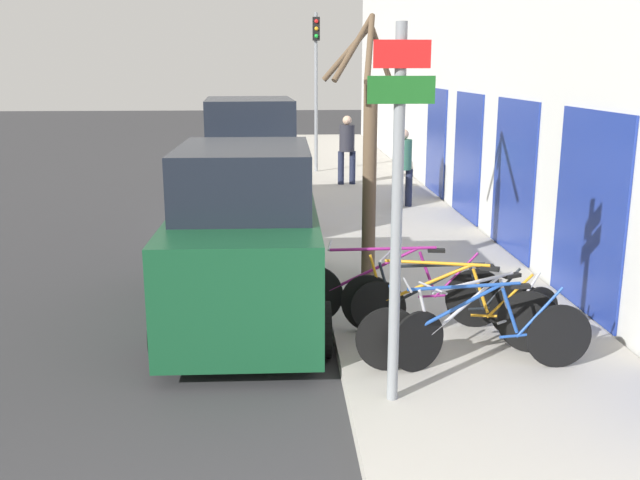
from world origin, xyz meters
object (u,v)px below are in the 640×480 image
(bicycle_2, at_px, (447,307))
(bicycle_1, at_px, (480,322))
(parked_car_1, at_px, (250,169))
(pedestrian_near, at_px, (403,162))
(bicycle_4, at_px, (394,291))
(parked_car_0, at_px, (246,241))
(traffic_light, at_px, (316,71))
(street_tree, at_px, (368,157))
(bicycle_3, at_px, (448,304))
(pedestrian_far, at_px, (347,145))
(signpost, at_px, (397,204))
(bicycle_0, at_px, (474,332))

(bicycle_2, bearing_deg, bicycle_1, -124.49)
(parked_car_1, bearing_deg, pedestrian_near, 12.20)
(bicycle_4, distance_m, parked_car_0, 1.98)
(bicycle_2, xyz_separation_m, traffic_light, (-0.70, 13.46, 2.48))
(bicycle_4, height_order, street_tree, street_tree)
(bicycle_3, bearing_deg, traffic_light, 10.10)
(parked_car_0, bearing_deg, pedestrian_far, 77.77)
(signpost, distance_m, traffic_light, 14.88)
(bicycle_1, xyz_separation_m, pedestrian_near, (0.63, 8.38, 0.60))
(bicycle_0, bearing_deg, pedestrian_far, 1.58)
(bicycle_4, distance_m, traffic_light, 13.12)
(bicycle_4, distance_m, pedestrian_near, 7.54)
(parked_car_0, xyz_separation_m, street_tree, (1.69, 1.19, 0.91))
(bicycle_2, distance_m, parked_car_1, 7.49)
(signpost, bearing_deg, pedestrian_near, 79.55)
(pedestrian_near, xyz_separation_m, traffic_light, (-1.59, 5.50, 1.90))
(bicycle_1, relative_size, traffic_light, 0.46)
(street_tree, bearing_deg, bicycle_3, -74.53)
(bicycle_1, relative_size, pedestrian_far, 1.17)
(signpost, height_order, bicycle_4, signpost)
(bicycle_1, height_order, bicycle_3, same)
(bicycle_0, xyz_separation_m, pedestrian_near, (0.79, 8.72, 0.58))
(bicycle_0, relative_size, traffic_light, 0.54)
(bicycle_2, distance_m, parked_car_0, 2.67)
(bicycle_0, bearing_deg, signpost, 124.80)
(pedestrian_far, distance_m, street_tree, 8.62)
(bicycle_2, bearing_deg, signpost, 172.39)
(bicycle_1, distance_m, street_tree, 3.36)
(bicycle_4, bearing_deg, bicycle_0, -147.39)
(signpost, relative_size, pedestrian_near, 1.99)
(bicycle_0, relative_size, pedestrian_far, 1.36)
(bicycle_2, distance_m, bicycle_3, 0.20)
(parked_car_0, relative_size, street_tree, 1.17)
(pedestrian_far, height_order, traffic_light, traffic_light)
(bicycle_1, height_order, parked_car_1, parked_car_1)
(signpost, xyz_separation_m, bicycle_4, (0.33, 1.96, -1.43))
(signpost, xyz_separation_m, street_tree, (0.24, 3.90, -0.07))
(pedestrian_near, bearing_deg, bicycle_1, -95.55)
(bicycle_0, bearing_deg, street_tree, 12.85)
(bicycle_3, relative_size, pedestrian_near, 1.30)
(bicycle_4, bearing_deg, street_tree, 10.47)
(pedestrian_near, bearing_deg, parked_car_0, -116.74)
(pedestrian_far, relative_size, street_tree, 0.48)
(traffic_light, bearing_deg, bicycle_1, -86.03)
(parked_car_1, bearing_deg, bicycle_1, -73.37)
(bicycle_2, relative_size, pedestrian_far, 1.29)
(bicycle_3, relative_size, street_tree, 0.59)
(parked_car_1, height_order, street_tree, street_tree)
(parked_car_1, bearing_deg, pedestrian_far, 56.39)
(signpost, bearing_deg, bicycle_4, 80.51)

